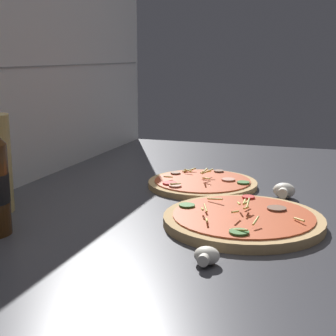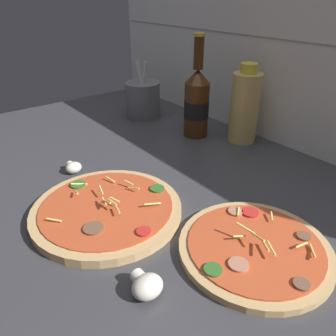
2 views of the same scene
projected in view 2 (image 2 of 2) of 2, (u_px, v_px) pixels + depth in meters
The scene contains 9 objects.
counter_slab at pixel (162, 212), 66.74cm from camera, with size 160.00×90.00×2.50cm.
tile_backsplash at pixel (313, 43), 77.60cm from camera, with size 160.00×1.13×60.00cm.
pizza_near at pixel (107, 210), 63.84cm from camera, with size 29.08×29.08×4.47cm.
pizza_far at pixel (255, 248), 54.73cm from camera, with size 25.46×25.46×4.54cm.
beer_bottle at pixel (197, 102), 94.11cm from camera, with size 7.21×7.21×28.68cm.
oil_bottle at pixel (245, 107), 90.78cm from camera, with size 8.04×8.04×21.76cm.
mushroom_left at pixel (73, 167), 78.13cm from camera, with size 4.04×3.85×2.70cm.
mushroom_right at pixel (146, 286), 46.71cm from camera, with size 4.97×4.74×3.32cm.
utensil_crock at pixel (143, 99), 110.55cm from camera, with size 11.53×11.53×18.92cm.
Camera 2 is at (43.21, -32.54, 41.42)cm, focal length 35.00 mm.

